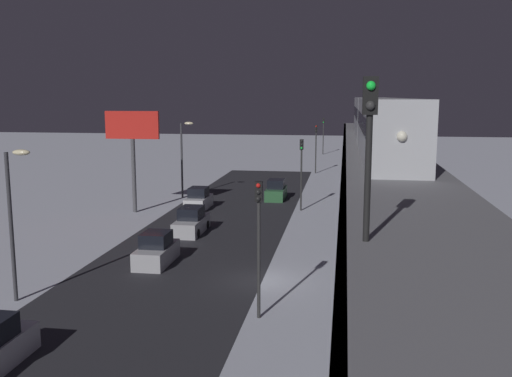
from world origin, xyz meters
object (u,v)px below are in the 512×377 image
object	(u,v)px
traffic_light_mid	(301,164)
traffic_light_distant	(323,130)
traffic_light_far	(316,142)
subway_train	(378,120)
rail_signal	(369,130)
sedan_silver	(191,222)
traffic_light_near	(259,230)
sedan_green	(276,191)
sedan_silver_2	(156,251)
sedan_white_2	(199,200)
commercial_billboard	(132,135)

from	to	relation	value
traffic_light_mid	traffic_light_distant	distance (m)	50.91
traffic_light_mid	traffic_light_far	bearing A→B (deg)	-90.00
subway_train	rail_signal	distance (m)	29.16
sedan_silver	traffic_light_near	bearing A→B (deg)	115.41
sedan_green	traffic_light_distant	distance (m)	45.65
sedan_silver_2	traffic_light_far	distance (m)	44.02
rail_signal	sedan_green	size ratio (longest dim) A/B	0.94
traffic_light_mid	traffic_light_far	xyz separation A→B (m)	(0.00, -25.46, 0.00)
sedan_white_2	sedan_silver	bearing A→B (deg)	101.16
sedan_silver_2	rail_signal	bearing A→B (deg)	122.39
rail_signal	sedan_white_2	bearing A→B (deg)	-69.21
traffic_light_far	commercial_billboard	bearing A→B (deg)	62.97
rail_signal	sedan_silver_2	bearing A→B (deg)	-57.61
rail_signal	traffic_light_far	size ratio (longest dim) A/B	0.62
subway_train	sedan_silver_2	xyz separation A→B (m)	(13.62, 10.45, -7.62)
subway_train	traffic_light_distant	size ratio (longest dim) A/B	5.76
rail_signal	traffic_light_distant	xyz separation A→B (m)	(4.32, -87.33, -5.16)
sedan_white_2	traffic_light_far	bearing A→B (deg)	-109.68
sedan_green	sedan_white_2	size ratio (longest dim) A/B	1.06
traffic_light_far	rail_signal	bearing A→B (deg)	93.99
traffic_light_near	subway_train	bearing A→B (deg)	-108.66
subway_train	sedan_white_2	world-z (taller)	subway_train
traffic_light_mid	subway_train	bearing A→B (deg)	129.83
sedan_silver_2	traffic_light_far	size ratio (longest dim) A/B	0.63
traffic_light_near	traffic_light_far	bearing A→B (deg)	-90.00
rail_signal	sedan_silver	world-z (taller)	rail_signal
sedan_silver_2	traffic_light_distant	bearing A→B (deg)	-96.23
sedan_white_2	commercial_billboard	xyz separation A→B (m)	(5.19, 2.40, 6.03)
traffic_light_mid	traffic_light_far	size ratio (longest dim) A/B	1.00
sedan_silver	traffic_light_far	distance (m)	36.08
sedan_green	sedan_white_2	bearing A→B (deg)	-136.74
subway_train	rail_signal	xyz separation A→B (m)	(1.80, 29.08, 0.95)
subway_train	sedan_white_2	size ratio (longest dim) A/B	9.14
sedan_silver	traffic_light_distant	size ratio (longest dim) A/B	0.73
sedan_silver_2	traffic_light_far	bearing A→B (deg)	-99.84
subway_train	traffic_light_mid	size ratio (longest dim) A/B	5.76
traffic_light_far	commercial_billboard	size ratio (longest dim) A/B	0.72
sedan_silver_2	sedan_green	bearing A→B (deg)	-101.18
traffic_light_near	commercial_billboard	xyz separation A→B (m)	(14.49, -22.51, 2.63)
sedan_silver_2	traffic_light_mid	size ratio (longest dim) A/B	0.63
sedan_white_2	commercial_billboard	world-z (taller)	commercial_billboard
sedan_white_2	traffic_light_mid	xyz separation A→B (m)	(-9.30, -0.55, 3.40)
traffic_light_mid	commercial_billboard	bearing A→B (deg)	11.48
sedan_silver	traffic_light_mid	xyz separation A→B (m)	(-7.50, -9.67, 3.41)
rail_signal	commercial_billboard	xyz separation A→B (m)	(18.81, -33.48, -2.53)
traffic_light_near	traffic_light_distant	distance (m)	76.37
traffic_light_distant	sedan_silver_2	bearing A→B (deg)	83.77
rail_signal	sedan_white_2	world-z (taller)	rail_signal
subway_train	traffic_light_far	xyz separation A→B (m)	(6.12, -32.79, -4.22)
sedan_green	commercial_billboard	world-z (taller)	commercial_billboard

